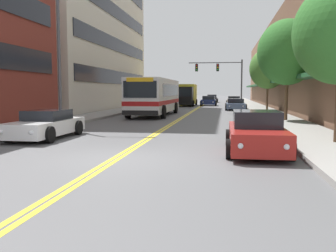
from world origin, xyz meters
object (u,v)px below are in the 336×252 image
at_px(car_white_parked_left_near, 46,125).
at_px(street_tree_right_mid, 288,52).
at_px(car_slate_blue_parked_right_far, 236,105).
at_px(traffic_signal_mast, 222,73).
at_px(car_red_parked_right_foreground, 256,133).
at_px(street_lamp_left_near, 66,47).
at_px(box_truck, 186,95).
at_px(street_tree_right_far, 268,69).
at_px(fire_hydrant, 269,115).
at_px(city_bus, 155,95).
at_px(car_beige_parked_right_mid, 234,101).
at_px(car_navy_moving_lead, 209,101).
at_px(car_charcoal_moving_second, 212,99).
at_px(car_dark_grey_parked_left_mid, 159,103).

distance_m(car_white_parked_left_near, street_tree_right_mid, 15.58).
relative_size(car_slate_blue_parked_right_far, traffic_signal_mast, 0.73).
distance_m(car_white_parked_left_near, car_red_parked_right_foreground, 8.97).
bearing_deg(street_lamp_left_near, box_truck, 85.13).
relative_size(street_tree_right_mid, street_tree_right_far, 1.05).
bearing_deg(car_slate_blue_parked_right_far, street_tree_right_far, -37.32).
bearing_deg(fire_hydrant, car_white_parked_left_near, -139.99).
distance_m(city_bus, box_truck, 20.42).
bearing_deg(car_red_parked_right_foreground, traffic_signal_mast, 92.36).
height_order(car_white_parked_left_near, car_beige_parked_right_mid, car_beige_parked_right_mid).
relative_size(car_navy_moving_lead, street_tree_right_far, 0.68).
bearing_deg(car_navy_moving_lead, car_charcoal_moving_second, 90.22).
relative_size(car_red_parked_right_foreground, fire_hydrant, 6.31).
bearing_deg(street_lamp_left_near, car_charcoal_moving_second, 83.18).
height_order(car_red_parked_right_foreground, traffic_signal_mast, traffic_signal_mast).
height_order(box_truck, street_tree_right_mid, street_tree_right_mid).
distance_m(traffic_signal_mast, street_tree_right_far, 9.84).
bearing_deg(street_tree_right_far, city_bus, -142.48).
bearing_deg(fire_hydrant, car_dark_grey_parked_left_mid, 117.86).
bearing_deg(city_bus, car_beige_parked_right_mid, 72.95).
bearing_deg(car_red_parked_right_foreground, car_charcoal_moving_second, 93.53).
bearing_deg(city_bus, car_white_parked_left_near, -96.61).
bearing_deg(traffic_signal_mast, car_beige_parked_right_mid, 76.17).
bearing_deg(traffic_signal_mast, car_dark_grey_parked_left_mid, -152.40).
xyz_separation_m(car_slate_blue_parked_right_far, car_charcoal_moving_second, (-3.43, 26.44, 0.07)).
bearing_deg(street_lamp_left_near, fire_hydrant, 25.62).
bearing_deg(street_lamp_left_near, traffic_signal_mast, 74.84).
bearing_deg(car_navy_moving_lead, street_tree_right_mid, -77.42).
bearing_deg(car_dark_grey_parked_left_mid, car_beige_parked_right_mid, 49.19).
xyz_separation_m(car_charcoal_moving_second, street_tree_right_mid, (6.18, -42.31, 3.82)).
bearing_deg(street_lamp_left_near, street_tree_right_mid, 27.82).
relative_size(car_navy_moving_lead, box_truck, 0.53).
distance_m(box_truck, street_tree_right_mid, 28.07).
height_order(car_dark_grey_parked_left_mid, box_truck, box_truck).
relative_size(city_bus, traffic_signal_mast, 1.69).
height_order(car_red_parked_right_foreground, car_navy_moving_lead, car_red_parked_right_foreground).
relative_size(car_red_parked_right_foreground, street_tree_right_far, 0.79).
xyz_separation_m(car_red_parked_right_foreground, traffic_signal_mast, (-1.42, 34.47, 3.59)).
bearing_deg(street_tree_right_far, street_lamp_left_near, -121.68).
relative_size(box_truck, street_lamp_left_near, 1.11).
bearing_deg(car_slate_blue_parked_right_far, street_tree_right_mid, -80.18).
xyz_separation_m(car_dark_grey_parked_left_mid, car_slate_blue_parked_right_far, (8.77, -2.62, 0.01)).
height_order(car_navy_moving_lead, fire_hydrant, car_navy_moving_lead).
xyz_separation_m(car_white_parked_left_near, traffic_signal_mast, (7.23, 32.10, 3.64)).
height_order(car_charcoal_moving_second, street_lamp_left_near, street_lamp_left_near).
height_order(car_dark_grey_parked_left_mid, car_charcoal_moving_second, car_charcoal_moving_second).
bearing_deg(car_slate_blue_parked_right_far, box_truck, 121.68).
bearing_deg(traffic_signal_mast, car_navy_moving_lead, 110.17).
bearing_deg(street_lamp_left_near, car_white_parked_left_near, -81.33).
bearing_deg(street_tree_right_mid, car_white_parked_left_near, -139.51).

